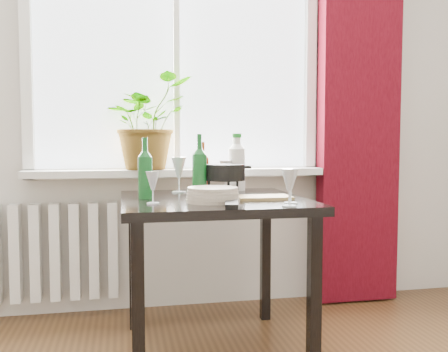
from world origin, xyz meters
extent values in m
cube|color=white|center=(0.00, 2.22, 1.60)|extent=(1.72, 0.08, 1.62)
cube|color=silver|center=(0.00, 2.15, 0.82)|extent=(1.72, 0.20, 0.04)
cube|color=#3B050D|center=(1.12, 2.12, 1.30)|extent=(0.50, 0.12, 2.56)
cube|color=white|center=(-0.75, 2.18, 0.38)|extent=(0.80, 0.10, 0.55)
cube|color=black|center=(0.10, 1.55, 0.72)|extent=(0.85, 0.85, 0.04)
cube|color=black|center=(-0.27, 1.19, 0.35)|extent=(0.05, 0.05, 0.70)
cube|color=black|center=(-0.27, 1.92, 0.35)|extent=(0.05, 0.05, 0.70)
cube|color=black|center=(0.46, 1.19, 0.35)|extent=(0.05, 0.05, 0.70)
cube|color=black|center=(0.46, 1.92, 0.35)|extent=(0.05, 0.05, 0.70)
imported|color=#37701E|center=(-0.18, 2.14, 1.11)|extent=(0.64, 0.64, 0.54)
cylinder|color=beige|center=(0.07, 1.39, 0.77)|extent=(0.28, 0.28, 0.06)
cube|color=black|center=(0.12, 1.23, 0.75)|extent=(0.09, 0.18, 0.02)
cube|color=olive|center=(0.32, 1.46, 0.75)|extent=(0.25, 0.17, 0.01)
camera|label=1|loc=(-0.32, -0.75, 1.01)|focal=40.00mm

